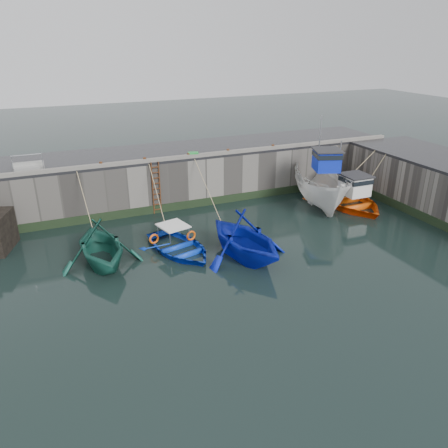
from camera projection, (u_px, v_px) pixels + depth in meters
name	position (u px, v px, depth m)	size (l,w,h in m)	color
ground	(262.00, 284.00, 18.95)	(120.00, 120.00, 0.00)	black
quay_back	(176.00, 174.00, 28.94)	(30.00, 5.00, 3.00)	slate
road_back	(175.00, 151.00, 28.31)	(30.00, 5.00, 0.16)	black
kerb_back	(186.00, 157.00, 26.25)	(30.00, 0.30, 0.20)	slate
algae_back	(189.00, 204.00, 27.28)	(30.00, 0.08, 0.50)	black
algae_right	(426.00, 218.00, 25.26)	(0.08, 15.00, 0.50)	black
ladder	(156.00, 188.00, 25.99)	(0.51, 0.08, 3.20)	#3F1E0F
boat_near_white	(102.00, 263.00, 20.74)	(4.05, 4.69, 2.47)	#175344
boat_near_white_rope	(91.00, 232.00, 24.04)	(0.04, 3.82, 3.10)	tan
boat_near_blue	(179.00, 251.00, 21.87)	(3.25, 4.55, 0.94)	blue
boat_near_blue_rope	(158.00, 222.00, 25.27)	(0.04, 4.00, 3.10)	tan
boat_near_blacktrim	(244.00, 257.00, 21.32)	(4.40, 5.09, 2.68)	#0B1DB2
boat_near_blacktrim_rope	(208.00, 221.00, 25.49)	(0.04, 5.51, 3.10)	tan
boat_far_white	(321.00, 187.00, 27.55)	(4.90, 7.70, 5.78)	silver
boat_far_orange	(348.00, 199.00, 27.72)	(4.41, 6.09, 4.24)	#F75A0D
fish_crate	(193.00, 155.00, 26.55)	(0.62, 0.39, 0.28)	green
railing	(28.00, 166.00, 24.00)	(1.60, 1.05, 1.00)	#A5A8AD
bollard_a	(101.00, 164.00, 24.53)	(0.18, 0.18, 0.28)	#3F1E0F
bollard_b	(145.00, 160.00, 25.42)	(0.18, 0.18, 0.28)	#3F1E0F
bollard_c	(189.00, 155.00, 26.39)	(0.18, 0.18, 0.28)	#3F1E0F
bollard_d	(228.00, 151.00, 27.33)	(0.18, 0.18, 0.28)	#3F1E0F
bollard_e	(273.00, 147.00, 28.48)	(0.18, 0.18, 0.28)	#3F1E0F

